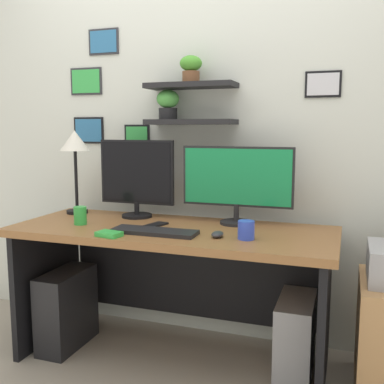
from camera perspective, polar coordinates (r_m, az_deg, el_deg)
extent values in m
plane|color=gray|center=(2.70, -2.51, -20.26)|extent=(8.00, 8.00, 0.00)
cube|color=silver|center=(2.79, 0.69, 9.51)|extent=(4.40, 0.04, 2.70)
cube|color=black|center=(2.68, -0.13, 8.79)|extent=(0.52, 0.20, 0.03)
cube|color=black|center=(2.69, -0.14, 13.22)|extent=(0.52, 0.20, 0.03)
cylinder|color=black|center=(2.73, -3.04, 9.78)|extent=(0.11, 0.11, 0.07)
ellipsoid|color=green|center=(2.73, -3.05, 11.60)|extent=(0.13, 0.13, 0.11)
cylinder|color=brown|center=(2.69, -0.14, 14.22)|extent=(0.10, 0.10, 0.06)
ellipsoid|color=#4A9A30|center=(2.70, -0.14, 15.84)|extent=(0.13, 0.13, 0.09)
cube|color=#2D2D33|center=(3.07, -11.00, 18.02)|extent=(0.21, 0.02, 0.16)
cube|color=teal|center=(3.06, -11.09, 18.04)|extent=(0.18, 0.00, 0.14)
cube|color=#2D2D33|center=(3.11, -13.10, 13.36)|extent=(0.23, 0.02, 0.17)
cube|color=green|center=(3.10, -13.19, 13.38)|extent=(0.20, 0.00, 0.15)
cube|color=black|center=(2.64, 16.13, 12.86)|extent=(0.19, 0.02, 0.14)
cube|color=silver|center=(2.63, 16.12, 12.88)|extent=(0.17, 0.00, 0.12)
cube|color=black|center=(2.92, -6.87, 6.38)|extent=(0.17, 0.02, 0.21)
cube|color=green|center=(2.91, -6.95, 6.37)|extent=(0.15, 0.00, 0.18)
cube|color=black|center=(3.09, -12.79, 7.56)|extent=(0.22, 0.02, 0.17)
cube|color=teal|center=(3.08, -12.88, 7.55)|extent=(0.19, 0.00, 0.15)
cube|color=brown|center=(2.44, -2.62, -4.97)|extent=(1.72, 0.68, 0.04)
cube|color=black|center=(2.92, -17.60, -10.76)|extent=(0.04, 0.62, 0.71)
cube|color=black|center=(2.39, 16.26, -15.00)|extent=(0.04, 0.62, 0.71)
cube|color=black|center=(2.80, -0.26, -10.44)|extent=(1.52, 0.02, 0.50)
cylinder|color=black|center=(2.74, -6.92, -2.96)|extent=(0.18, 0.18, 0.02)
cylinder|color=black|center=(2.73, -6.94, -2.01)|extent=(0.03, 0.03, 0.08)
cube|color=black|center=(2.71, -6.93, 2.50)|extent=(0.46, 0.02, 0.38)
cube|color=black|center=(2.70, -7.05, 2.48)|extent=(0.44, 0.00, 0.35)
cylinder|color=black|center=(2.54, 5.57, -3.83)|extent=(0.18, 0.18, 0.02)
cylinder|color=black|center=(2.53, 5.59, -2.60)|extent=(0.03, 0.03, 0.10)
cube|color=black|center=(2.51, 5.70, 1.95)|extent=(0.62, 0.02, 0.33)
cube|color=#198C4C|center=(2.49, 5.63, 1.92)|extent=(0.60, 0.00, 0.31)
cube|color=black|center=(2.31, -4.75, -4.97)|extent=(0.44, 0.14, 0.02)
ellipsoid|color=#2D2D33|center=(2.22, 3.21, -5.32)|extent=(0.06, 0.09, 0.03)
cylinder|color=black|center=(2.93, -14.20, -2.40)|extent=(0.13, 0.13, 0.02)
cylinder|color=black|center=(2.90, -14.33, 1.40)|extent=(0.02, 0.02, 0.37)
cone|color=white|center=(2.89, -14.51, 6.27)|extent=(0.18, 0.18, 0.12)
cube|color=black|center=(2.49, -4.55, -4.12)|extent=(0.10, 0.15, 0.01)
cylinder|color=blue|center=(2.19, 6.81, -4.76)|extent=(0.08, 0.08, 0.09)
cylinder|color=green|center=(2.58, -13.85, -2.88)|extent=(0.07, 0.07, 0.10)
cube|color=green|center=(2.28, -10.37, -5.21)|extent=(0.13, 0.10, 0.02)
cube|color=black|center=(2.85, -15.42, -13.95)|extent=(0.18, 0.40, 0.45)
cube|color=#99999E|center=(2.54, 12.87, -17.24)|extent=(0.18, 0.40, 0.41)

